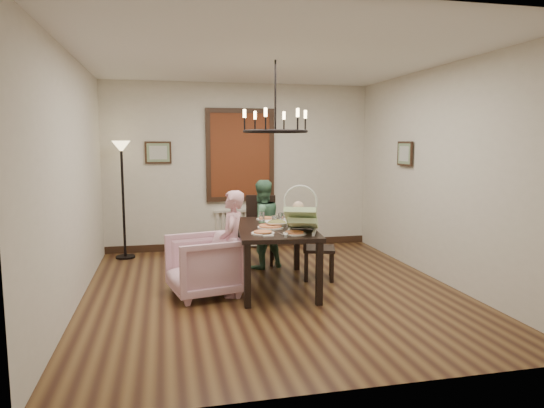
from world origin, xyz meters
name	(u,v)px	position (x,y,z in m)	size (l,w,h in m)	color
room_shell	(266,175)	(0.00, 0.37, 1.40)	(4.51, 5.00, 2.81)	brown
dining_table	(275,233)	(0.08, 0.15, 0.69)	(1.09, 1.73, 0.77)	black
chair_far	(260,230)	(0.12, 1.37, 0.51)	(0.45, 0.45, 1.02)	black
chair_right	(319,245)	(0.72, 0.36, 0.47)	(0.41, 0.41, 0.93)	black
armchair	(204,265)	(-0.83, 0.00, 0.36)	(0.78, 0.80, 0.72)	beige
elderly_woman	(232,252)	(-0.50, -0.09, 0.52)	(0.38, 0.25, 1.04)	#E4A1AC
seated_man	(261,232)	(0.09, 1.09, 0.53)	(0.52, 0.40, 1.07)	#497B5A
baby_bouncer	(302,216)	(0.28, -0.31, 0.96)	(0.42, 0.59, 0.38)	#CCF1A6
salad_bowl	(277,224)	(0.09, 0.10, 0.81)	(0.35, 0.35, 0.09)	white
pizza_platter	(271,227)	(-0.01, 0.04, 0.79)	(0.32, 0.32, 0.04)	tan
drinking_glass	(275,221)	(0.07, 0.12, 0.85)	(0.07, 0.07, 0.15)	silver
window_blinds	(240,155)	(0.00, 2.46, 1.60)	(1.00, 0.03, 1.40)	maroon
radiator	(241,228)	(0.00, 2.48, 0.35)	(0.92, 0.12, 0.62)	silver
picture_back	(158,153)	(-1.35, 2.47, 1.65)	(0.42, 0.03, 0.36)	black
picture_right	(405,154)	(2.21, 0.90, 1.65)	(0.42, 0.03, 0.36)	black
floor_lamp	(123,201)	(-1.90, 2.15, 0.90)	(0.30, 0.30, 1.80)	black
chandelier	(275,131)	(0.08, 0.15, 1.95)	(0.80, 0.80, 0.04)	black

